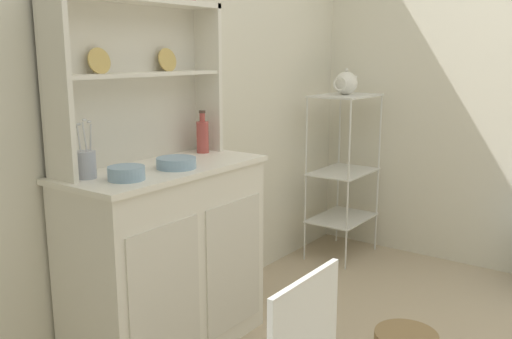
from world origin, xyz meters
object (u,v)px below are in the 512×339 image
(bowl_mixing_large, at_px, (126,173))
(jam_bottle, at_px, (203,136))
(utensil_jar, at_px, (86,164))
(hutch_cabinet, at_px, (168,258))
(bakers_rack, at_px, (343,161))
(porcelain_teapot, at_px, (346,83))
(hutch_shelf_unit, at_px, (135,69))

(bowl_mixing_large, relative_size, jam_bottle, 0.69)
(utensil_jar, bearing_deg, hutch_cabinet, -12.28)
(bowl_mixing_large, xyz_separation_m, utensil_jar, (-0.08, 0.15, 0.03))
(bakers_rack, bearing_deg, jam_bottle, 173.42)
(bakers_rack, height_order, jam_bottle, bakers_rack)
(hutch_cabinet, bearing_deg, porcelain_teapot, -2.10)
(hutch_cabinet, distance_m, porcelain_teapot, 1.77)
(bakers_rack, bearing_deg, hutch_shelf_unit, 172.16)
(hutch_shelf_unit, relative_size, utensil_jar, 3.72)
(hutch_shelf_unit, bearing_deg, utensil_jar, -166.42)
(porcelain_teapot, bearing_deg, hutch_shelf_unit, 172.15)
(hutch_shelf_unit, height_order, bakers_rack, hutch_shelf_unit)
(porcelain_teapot, bearing_deg, bowl_mixing_large, -179.57)
(bakers_rack, xyz_separation_m, bowl_mixing_large, (-1.90, -0.01, 0.25))
(bakers_rack, xyz_separation_m, porcelain_teapot, (-0.00, -0.00, 0.52))
(hutch_cabinet, relative_size, bowl_mixing_large, 6.59)
(hutch_shelf_unit, height_order, jam_bottle, hutch_shelf_unit)
(hutch_cabinet, xyz_separation_m, hutch_shelf_unit, (0.00, 0.16, 0.85))
(hutch_cabinet, relative_size, utensil_jar, 4.00)
(hutch_shelf_unit, xyz_separation_m, porcelain_teapot, (1.61, -0.22, -0.12))
(hutch_cabinet, bearing_deg, utensil_jar, 167.72)
(bowl_mixing_large, distance_m, jam_bottle, 0.66)
(bowl_mixing_large, bearing_deg, porcelain_teapot, 0.43)
(hutch_shelf_unit, xyz_separation_m, bakers_rack, (1.62, -0.22, -0.64))
(hutch_shelf_unit, distance_m, bowl_mixing_large, 0.54)
(hutch_cabinet, relative_size, hutch_shelf_unit, 1.08)
(bowl_mixing_large, distance_m, porcelain_teapot, 1.91)
(jam_bottle, height_order, utensil_jar, utensil_jar)
(bowl_mixing_large, height_order, porcelain_teapot, porcelain_teapot)
(bakers_rack, relative_size, porcelain_teapot, 4.60)
(hutch_cabinet, distance_m, bakers_rack, 1.63)
(utensil_jar, bearing_deg, bakers_rack, -3.96)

